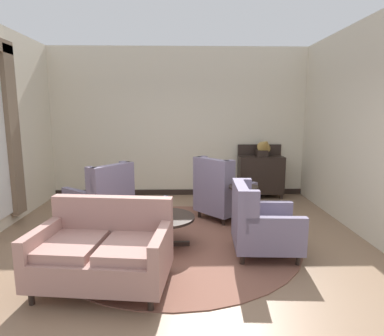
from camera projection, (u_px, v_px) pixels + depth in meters
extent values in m
plane|color=#896B51|center=(177.00, 250.00, 4.58)|extent=(8.67, 8.67, 0.00)
cube|color=beige|center=(179.00, 123.00, 7.35)|extent=(5.85, 0.08, 3.26)
cube|color=beige|center=(355.00, 128.00, 5.28)|extent=(0.08, 4.33, 3.26)
cube|color=black|center=(179.00, 192.00, 7.56)|extent=(5.69, 0.03, 0.12)
cylinder|color=brown|center=(177.00, 241.00, 4.87)|extent=(3.54, 3.54, 0.01)
cube|color=#75604C|center=(12.00, 132.00, 5.45)|extent=(0.10, 0.32, 2.77)
cylinder|color=black|center=(164.00, 218.00, 4.61)|extent=(0.86, 0.86, 0.04)
cylinder|color=black|center=(164.00, 231.00, 4.64)|extent=(0.10, 0.10, 0.37)
cube|color=black|center=(180.00, 244.00, 4.68)|extent=(0.28, 0.07, 0.07)
cube|color=black|center=(157.00, 239.00, 4.85)|extent=(0.20, 0.27, 0.07)
cube|color=black|center=(156.00, 250.00, 4.48)|extent=(0.18, 0.28, 0.07)
cylinder|color=#384C93|center=(166.00, 217.00, 4.55)|extent=(0.08, 0.08, 0.02)
ellipsoid|color=#384C93|center=(166.00, 209.00, 4.53)|extent=(0.15, 0.15, 0.19)
cylinder|color=#384C93|center=(166.00, 200.00, 4.51)|extent=(0.05, 0.05, 0.08)
torus|color=#384C93|center=(166.00, 197.00, 4.50)|extent=(0.09, 0.09, 0.02)
cube|color=tan|center=(103.00, 263.00, 3.55)|extent=(1.50, 1.06, 0.30)
cube|color=tan|center=(113.00, 217.00, 3.86)|extent=(1.41, 0.30, 0.48)
cube|color=tan|center=(72.00, 246.00, 3.50)|extent=(0.64, 0.77, 0.10)
cube|color=tan|center=(129.00, 248.00, 3.45)|extent=(0.64, 0.77, 0.10)
cube|color=tan|center=(41.00, 239.00, 3.51)|extent=(0.20, 0.82, 0.24)
cube|color=tan|center=(161.00, 243.00, 3.40)|extent=(0.20, 0.82, 0.24)
cylinder|color=black|center=(31.00, 298.00, 3.27)|extent=(0.06, 0.06, 0.14)
cylinder|color=black|center=(151.00, 304.00, 3.17)|extent=(0.06, 0.06, 0.14)
cylinder|color=black|center=(66.00, 263.00, 4.01)|extent=(0.06, 0.06, 0.14)
cylinder|color=black|center=(164.00, 268.00, 3.90)|extent=(0.06, 0.06, 0.14)
cube|color=slate|center=(99.00, 208.00, 5.56)|extent=(1.20, 1.18, 0.30)
cube|color=slate|center=(114.00, 184.00, 5.25)|extent=(0.59, 0.70, 0.62)
cube|color=slate|center=(126.00, 175.00, 5.56)|extent=(0.22, 0.20, 0.47)
cube|color=slate|center=(92.00, 182.00, 5.02)|extent=(0.22, 0.20, 0.47)
cube|color=slate|center=(113.00, 189.00, 5.81)|extent=(0.71, 0.58, 0.21)
cube|color=slate|center=(79.00, 197.00, 5.28)|extent=(0.71, 0.58, 0.21)
cylinder|color=black|center=(100.00, 212.00, 6.06)|extent=(0.06, 0.06, 0.14)
cylinder|color=black|center=(71.00, 220.00, 5.58)|extent=(0.06, 0.06, 0.14)
cylinder|color=black|center=(129.00, 220.00, 5.62)|extent=(0.06, 0.06, 0.14)
cylinder|color=black|center=(99.00, 230.00, 5.13)|extent=(0.06, 0.06, 0.14)
cube|color=slate|center=(225.00, 201.00, 5.93)|extent=(1.16, 1.14, 0.30)
cube|color=slate|center=(211.00, 178.00, 5.60)|extent=(0.59, 0.65, 0.66)
cube|color=slate|center=(229.00, 175.00, 5.41)|extent=(0.22, 0.21, 0.50)
cube|color=slate|center=(202.00, 170.00, 5.88)|extent=(0.22, 0.21, 0.50)
cube|color=slate|center=(241.00, 191.00, 5.69)|extent=(0.66, 0.59, 0.20)
cube|color=slate|center=(214.00, 185.00, 6.15)|extent=(0.66, 0.59, 0.20)
cylinder|color=black|center=(250.00, 213.00, 6.00)|extent=(0.06, 0.06, 0.14)
cylinder|color=black|center=(226.00, 206.00, 6.42)|extent=(0.06, 0.06, 0.14)
cylinder|color=black|center=(224.00, 222.00, 5.51)|extent=(0.06, 0.06, 0.14)
cylinder|color=black|center=(199.00, 214.00, 5.94)|extent=(0.06, 0.06, 0.14)
cube|color=slate|center=(266.00, 234.00, 4.38)|extent=(0.89, 0.84, 0.30)
cube|color=slate|center=(240.00, 204.00, 4.32)|extent=(0.18, 0.80, 0.52)
cube|color=slate|center=(251.00, 207.00, 3.96)|extent=(0.21, 0.11, 0.40)
cube|color=slate|center=(244.00, 193.00, 4.65)|extent=(0.21, 0.11, 0.40)
cube|color=slate|center=(276.00, 225.00, 3.99)|extent=(0.75, 0.14, 0.20)
cube|color=slate|center=(266.00, 208.00, 4.67)|extent=(0.75, 0.14, 0.20)
cylinder|color=black|center=(298.00, 260.00, 4.09)|extent=(0.06, 0.06, 0.14)
cylinder|color=black|center=(285.00, 241.00, 4.72)|extent=(0.06, 0.06, 0.14)
cylinder|color=black|center=(242.00, 260.00, 4.11)|extent=(0.06, 0.06, 0.14)
cylinder|color=black|center=(237.00, 240.00, 4.74)|extent=(0.06, 0.06, 0.14)
cylinder|color=black|center=(243.00, 187.00, 5.17)|extent=(0.46, 0.46, 0.03)
cylinder|color=black|center=(243.00, 210.00, 5.23)|extent=(0.07, 0.07, 0.70)
cylinder|color=black|center=(242.00, 230.00, 5.29)|extent=(0.30, 0.30, 0.04)
cube|color=black|center=(261.00, 175.00, 7.29)|extent=(0.97, 0.43, 0.81)
cube|color=black|center=(259.00, 150.00, 7.39)|extent=(0.97, 0.04, 0.24)
cube|color=black|center=(242.00, 197.00, 7.19)|extent=(0.06, 0.06, 0.10)
cube|color=black|center=(281.00, 196.00, 7.21)|extent=(0.06, 0.06, 0.10)
cube|color=black|center=(239.00, 193.00, 7.52)|extent=(0.06, 0.06, 0.10)
cube|color=black|center=(277.00, 193.00, 7.54)|extent=(0.06, 0.06, 0.10)
cube|color=black|center=(262.00, 153.00, 7.19)|extent=(0.24, 0.24, 0.14)
cone|color=#B28942|center=(266.00, 144.00, 7.08)|extent=(0.32, 0.41, 0.39)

